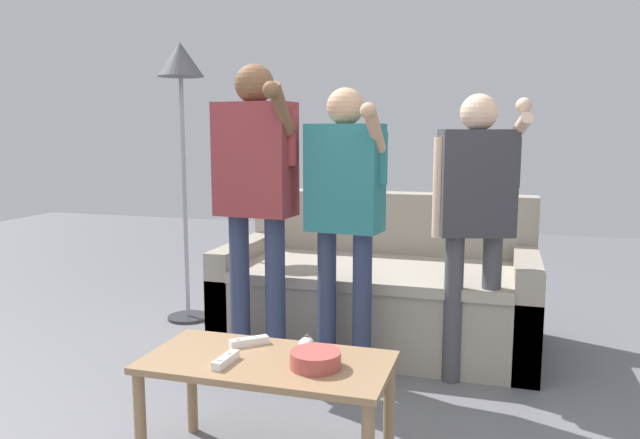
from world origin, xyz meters
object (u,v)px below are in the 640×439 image
object	(u,v)px
player_left	(256,183)
snack_bowl	(315,359)
coffee_table	(268,376)
game_remote_wand_near	(249,342)
floor_lamp	(181,86)
game_remote_wand_far	(226,360)
player_center	(345,200)
game_remote_nunchuk	(306,343)
couch	(379,292)
player_right	(476,204)

from	to	relation	value
player_left	snack_bowl	bearing A→B (deg)	-56.69
coffee_table	game_remote_wand_near	distance (m)	0.19
coffee_table	floor_lamp	distance (m)	2.36
game_remote_wand_near	game_remote_wand_far	xyz separation A→B (m)	(-0.00, -0.21, 0.00)
player_center	floor_lamp	bearing A→B (deg)	151.81
player_left	game_remote_wand_near	world-z (taller)	player_left
floor_lamp	player_center	world-z (taller)	floor_lamp
game_remote_nunchuk	player_center	xyz separation A→B (m)	(-0.05, 0.79, 0.47)
floor_lamp	game_remote_wand_far	bearing A→B (deg)	-57.10
game_remote_nunchuk	player_center	world-z (taller)	player_center
floor_lamp	couch	bearing A→B (deg)	-1.81
floor_lamp	player_center	xyz separation A→B (m)	(1.29, -0.69, -0.64)
couch	snack_bowl	xyz separation A→B (m)	(0.08, -1.60, 0.17)
couch	player_left	distance (m)	1.11
couch	player_center	distance (m)	0.91
coffee_table	player_right	xyz separation A→B (m)	(0.69, 1.09, 0.54)
couch	game_remote_wand_far	bearing A→B (deg)	-98.15
game_remote_wand_far	coffee_table	bearing A→B (deg)	34.72
coffee_table	player_center	world-z (taller)	player_center
coffee_table	player_center	distance (m)	1.09
coffee_table	player_right	bearing A→B (deg)	57.79
coffee_table	game_remote_wand_far	xyz separation A→B (m)	(-0.13, -0.09, 0.08)
player_left	floor_lamp	bearing A→B (deg)	138.72
game_remote_wand_far	floor_lamp	bearing A→B (deg)	122.90
game_remote_nunchuk	player_center	size ratio (longest dim) A/B	0.06
game_remote_nunchuk	floor_lamp	bearing A→B (deg)	132.08
player_left	player_right	bearing A→B (deg)	9.69
snack_bowl	game_remote_wand_far	world-z (taller)	snack_bowl
snack_bowl	player_right	xyz separation A→B (m)	(0.49, 1.12, 0.45)
player_right	floor_lamp	bearing A→B (deg)	164.60
couch	coffee_table	world-z (taller)	couch
game_remote_wand_far	snack_bowl	bearing A→B (deg)	11.01
snack_bowl	game_remote_wand_near	bearing A→B (deg)	155.79
game_remote_nunchuk	floor_lamp	world-z (taller)	floor_lamp
snack_bowl	player_right	bearing A→B (deg)	66.20
coffee_table	player_left	distance (m)	1.18
coffee_table	game_remote_wand_far	bearing A→B (deg)	-145.28
game_remote_nunchuk	player_left	world-z (taller)	player_left
game_remote_nunchuk	player_right	xyz separation A→B (m)	(0.58, 0.95, 0.45)
snack_bowl	couch	bearing A→B (deg)	92.98
couch	game_remote_wand_near	distance (m)	1.48
snack_bowl	coffee_table	bearing A→B (deg)	172.58
player_left	player_right	size ratio (longest dim) A/B	1.11
game_remote_nunchuk	player_center	distance (m)	0.92
player_right	game_remote_wand_far	distance (m)	1.50
couch	game_remote_wand_far	world-z (taller)	couch
player_right	game_remote_wand_near	bearing A→B (deg)	-129.83
player_right	player_left	bearing A→B (deg)	-170.31
player_right	game_remote_wand_far	xyz separation A→B (m)	(-0.81, -1.18, -0.46)
player_left	player_center	world-z (taller)	player_left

